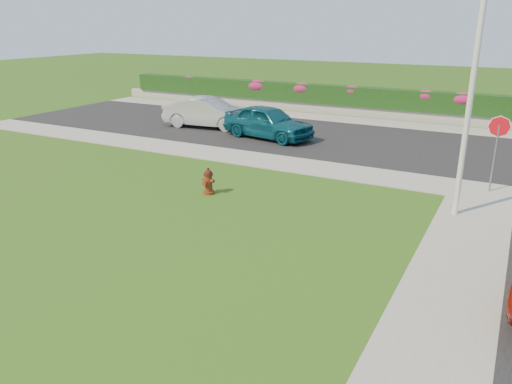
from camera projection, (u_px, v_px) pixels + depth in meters
The scene contains 18 objects.
ground at pixel (135, 254), 12.10m from camera, with size 120.00×120.00×0.00m, color black.
street_far at pixel (242, 129), 26.00m from camera, with size 26.00×8.00×0.04m, color black.
sidewalk_far at pixel (167, 147), 22.27m from camera, with size 24.00×2.00×0.04m, color gray.
curb_corner at pixel (482, 191), 16.48m from camera, with size 2.00×2.00×0.04m, color gray.
sidewalk_beyond at pixel (346, 120), 28.38m from camera, with size 34.00×2.00×0.04m, color gray.
retaining_wall at pixel (355, 111), 29.54m from camera, with size 34.00×0.40×0.60m, color gray.
hedge at pixel (356, 96), 29.35m from camera, with size 32.00×0.90×1.10m, color black.
fire_hydrant at pixel (208, 182), 16.17m from camera, with size 0.45×0.43×0.87m.
sedan_teal at pixel (268, 122), 23.65m from camera, with size 1.83×4.55×1.55m, color #0B4959.
sedan_silver at pixel (208, 113), 26.06m from camera, with size 1.63×4.67×1.54m, color #ABADB3.
utility_pole at pixel (469, 106), 13.50m from camera, with size 0.16×0.16×6.35m, color silver.
stop_sign at pixel (498, 136), 15.87m from camera, with size 0.69×0.10×2.53m.
flower_clump_a at pixel (189, 80), 34.45m from camera, with size 1.10×0.71×0.55m, color #BA1F66.
flower_clump_b at pixel (258, 86), 32.08m from camera, with size 1.49×0.96×0.75m, color #BA1F66.
flower_clump_c at pixel (302, 88), 30.70m from camera, with size 1.40×0.90×0.70m, color #BA1F66.
flower_clump_d at pixel (352, 91), 29.27m from camera, with size 1.16×0.75×0.58m, color #BA1F66.
flower_clump_e at pixel (426, 96), 27.40m from camera, with size 1.23×0.79×0.61m, color #BA1F66.
flower_clump_f at pixel (463, 99), 26.55m from camera, with size 1.44×0.93×0.72m, color #BA1F66.
Camera 1 is at (7.75, -8.28, 5.35)m, focal length 35.00 mm.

